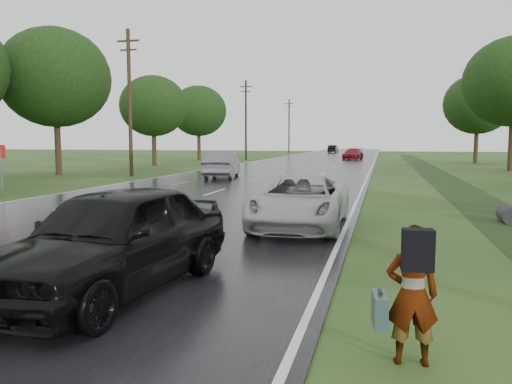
{
  "coord_description": "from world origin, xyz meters",
  "views": [
    {
      "loc": [
        7.72,
        -6.43,
        2.51
      ],
      "look_at": [
        4.87,
        4.81,
        1.3
      ],
      "focal_mm": 35.0,
      "sensor_mm": 36.0,
      "label": 1
    }
  ],
  "objects_px": {
    "pedestrian": "(410,293)",
    "white_pickup": "(301,202)",
    "road_sign": "(1,160)",
    "silver_sedan": "(222,165)",
    "dark_sedan": "(114,238)"
  },
  "relations": [
    {
      "from": "pedestrian",
      "to": "white_pickup",
      "type": "bearing_deg",
      "value": -79.68
    },
    {
      "from": "road_sign",
      "to": "silver_sedan",
      "type": "height_order",
      "value": "road_sign"
    },
    {
      "from": "dark_sedan",
      "to": "silver_sedan",
      "type": "relative_size",
      "value": 1.0
    },
    {
      "from": "dark_sedan",
      "to": "silver_sedan",
      "type": "bearing_deg",
      "value": 110.11
    },
    {
      "from": "white_pickup",
      "to": "silver_sedan",
      "type": "distance_m",
      "value": 19.11
    },
    {
      "from": "silver_sedan",
      "to": "pedestrian",
      "type": "bearing_deg",
      "value": 103.32
    },
    {
      "from": "white_pickup",
      "to": "silver_sedan",
      "type": "relative_size",
      "value": 1.02
    },
    {
      "from": "road_sign",
      "to": "white_pickup",
      "type": "bearing_deg",
      "value": -17.93
    },
    {
      "from": "dark_sedan",
      "to": "pedestrian",
      "type": "bearing_deg",
      "value": -12.8
    },
    {
      "from": "pedestrian",
      "to": "dark_sedan",
      "type": "bearing_deg",
      "value": -25.81
    },
    {
      "from": "dark_sedan",
      "to": "silver_sedan",
      "type": "distance_m",
      "value": 24.79
    },
    {
      "from": "pedestrian",
      "to": "road_sign",
      "type": "bearing_deg",
      "value": -44.59
    },
    {
      "from": "silver_sedan",
      "to": "white_pickup",
      "type": "bearing_deg",
      "value": 105.66
    },
    {
      "from": "dark_sedan",
      "to": "road_sign",
      "type": "bearing_deg",
      "value": 142.99
    },
    {
      "from": "white_pickup",
      "to": "dark_sedan",
      "type": "xyz_separation_m",
      "value": [
        -2.0,
        -6.69,
        0.15
      ]
    }
  ]
}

